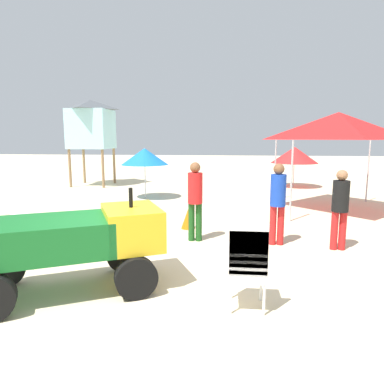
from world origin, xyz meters
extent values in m
plane|color=beige|center=(0.00, 0.00, 0.00)|extent=(80.00, 80.00, 0.00)
cube|color=#146023|center=(-1.13, -0.44, 0.85)|extent=(2.10, 1.78, 0.50)
cube|color=gold|center=(-0.05, 0.09, 0.90)|extent=(1.20, 1.34, 0.60)
cylinder|color=black|center=(-0.05, 0.09, 1.35)|extent=(0.08, 0.08, 0.30)
cylinder|color=black|center=(-0.33, 0.56, 0.30)|extent=(0.62, 0.42, 0.60)
cylinder|color=black|center=(0.15, -0.43, 0.30)|extent=(0.62, 0.42, 0.60)
cylinder|color=black|center=(-1.95, -0.23, 0.30)|extent=(0.62, 0.42, 0.60)
cube|color=white|center=(1.68, -0.52, 0.44)|extent=(0.48, 0.48, 0.04)
cube|color=white|center=(1.68, -0.74, 0.64)|extent=(0.48, 0.04, 0.40)
cube|color=white|center=(1.68, -0.52, 0.53)|extent=(0.48, 0.48, 0.04)
cube|color=white|center=(1.68, -0.74, 0.73)|extent=(0.48, 0.04, 0.40)
cube|color=white|center=(1.68, -0.52, 0.62)|extent=(0.48, 0.48, 0.04)
cube|color=white|center=(1.68, -0.74, 0.82)|extent=(0.48, 0.04, 0.40)
cube|color=white|center=(1.68, -0.52, 0.71)|extent=(0.48, 0.48, 0.04)
cube|color=white|center=(1.68, -0.74, 0.91)|extent=(0.48, 0.04, 0.40)
cube|color=white|center=(1.68, -0.52, 0.80)|extent=(0.48, 0.48, 0.04)
cube|color=white|center=(1.68, -0.74, 1.00)|extent=(0.48, 0.04, 0.40)
cylinder|color=white|center=(1.89, -0.31, 0.21)|extent=(0.04, 0.04, 0.42)
cylinder|color=white|center=(1.47, -0.31, 0.21)|extent=(0.04, 0.04, 0.42)
cylinder|color=white|center=(1.89, -0.73, 0.21)|extent=(0.04, 0.04, 0.42)
cylinder|color=white|center=(1.47, -0.73, 0.21)|extent=(0.04, 0.04, 0.42)
ellipsoid|color=green|center=(-3.67, 3.20, 0.04)|extent=(2.27, 0.80, 0.08)
ellipsoid|color=green|center=(-3.79, 3.06, 0.12)|extent=(2.05, 0.75, 0.08)
ellipsoid|color=orange|center=(-3.84, 3.14, 0.20)|extent=(2.59, 0.50, 0.08)
ellipsoid|color=white|center=(-3.81, 3.27, 0.28)|extent=(1.94, 0.71, 0.08)
cylinder|color=#194C19|center=(0.63, 2.39, 0.42)|extent=(0.14, 0.14, 0.84)
cylinder|color=#194C19|center=(0.79, 2.39, 0.42)|extent=(0.14, 0.14, 0.84)
cylinder|color=red|center=(0.71, 2.39, 1.17)|extent=(0.32, 0.32, 0.66)
sphere|color=brown|center=(0.71, 2.39, 1.62)|extent=(0.23, 0.23, 0.23)
cylinder|color=red|center=(2.37, 2.29, 0.42)|extent=(0.14, 0.14, 0.84)
cylinder|color=red|center=(2.53, 2.29, 0.42)|extent=(0.14, 0.14, 0.84)
cylinder|color=#193FB2|center=(2.45, 2.29, 1.17)|extent=(0.32, 0.32, 0.66)
sphere|color=brown|center=(2.45, 2.29, 1.61)|extent=(0.23, 0.23, 0.23)
cylinder|color=red|center=(3.56, 2.08, 0.39)|extent=(0.14, 0.14, 0.79)
cylinder|color=red|center=(3.72, 2.08, 0.39)|extent=(0.14, 0.14, 0.79)
cylinder|color=black|center=(3.64, 2.08, 1.10)|extent=(0.32, 0.32, 0.62)
sphere|color=#9E6B47|center=(3.64, 2.08, 1.52)|extent=(0.21, 0.21, 0.21)
cylinder|color=#B2B2B7|center=(3.11, 4.44, 1.10)|extent=(0.05, 0.05, 2.19)
cylinder|color=#B2B2B7|center=(3.11, 7.64, 1.10)|extent=(0.05, 0.05, 2.19)
cylinder|color=#B2B2B7|center=(6.31, 7.64, 1.10)|extent=(0.05, 0.05, 2.19)
pyramid|color=red|center=(4.71, 6.04, 2.60)|extent=(3.20, 3.20, 0.82)
cylinder|color=olive|center=(-5.77, 10.07, 0.87)|extent=(0.12, 0.12, 1.75)
cylinder|color=olive|center=(-4.21, 10.07, 0.87)|extent=(0.12, 0.12, 1.75)
cylinder|color=olive|center=(-5.77, 11.63, 0.87)|extent=(0.12, 0.12, 1.75)
cylinder|color=olive|center=(-4.21, 11.63, 0.87)|extent=(0.12, 0.12, 1.75)
cube|color=#A8EAEF|center=(-4.99, 10.85, 2.65)|extent=(1.80, 1.80, 1.80)
pyramid|color=#4C5156|center=(-4.99, 10.85, 3.77)|extent=(1.98, 1.98, 0.45)
cylinder|color=beige|center=(4.44, 11.21, 0.92)|extent=(0.04, 0.04, 1.85)
cone|color=red|center=(4.44, 11.21, 1.48)|extent=(2.11, 2.11, 0.74)
cylinder|color=beige|center=(-1.64, 7.52, 0.94)|extent=(0.04, 0.04, 1.87)
cone|color=blue|center=(-1.64, 7.52, 1.57)|extent=(1.74, 1.74, 0.61)
cone|color=orange|center=(0.44, 3.40, 0.25)|extent=(0.35, 0.35, 0.50)
camera|label=1|loc=(1.40, -4.86, 2.24)|focal=31.99mm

